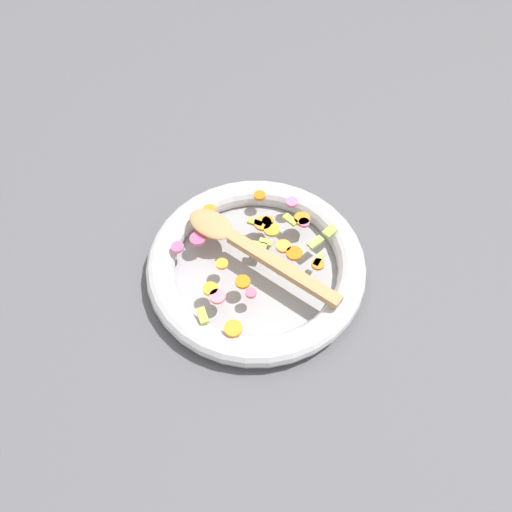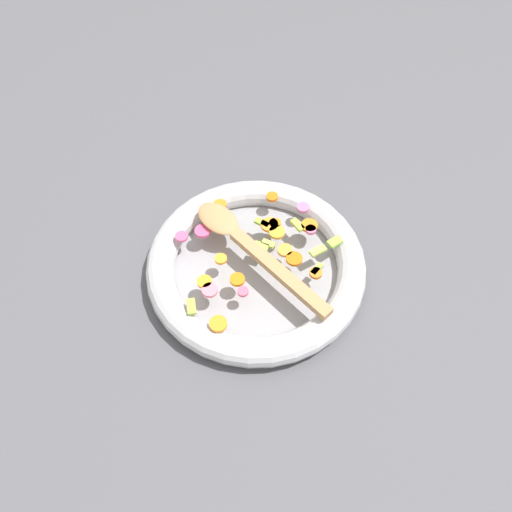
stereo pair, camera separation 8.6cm
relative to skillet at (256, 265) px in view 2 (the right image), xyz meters
name	(u,v)px [view 2 (the right image)]	position (x,y,z in m)	size (l,w,h in m)	color
ground_plane	(256,272)	(0.00, 0.00, -0.02)	(4.00, 4.00, 0.00)	#4C4C51
skillet	(256,265)	(0.00, 0.00, 0.00)	(0.39, 0.39, 0.05)	gray
chopped_vegetables	(258,246)	(0.02, 0.00, 0.03)	(0.31, 0.28, 0.01)	orange
wooden_spoon	(247,244)	(0.01, 0.02, 0.04)	(0.15, 0.31, 0.01)	#A87F51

